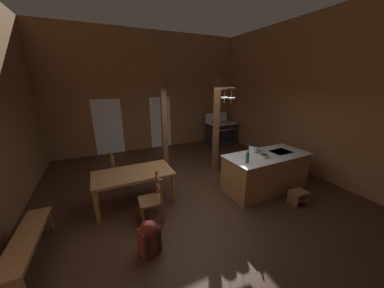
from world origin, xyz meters
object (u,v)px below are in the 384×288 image
object	(u,v)px
stove_range	(221,133)
bottle_tall_on_counter	(247,158)
backpack	(149,236)
stockpot_on_counter	(254,148)
bench_along_left_wall	(27,244)
mixing_bowl_on_counter	(264,156)
kitchen_island	(265,172)
ladderback_chair_near_window	(153,199)
dining_table	(133,176)
ladderback_chair_by_post	(119,170)
step_stool	(298,196)

from	to	relation	value
stove_range	bottle_tall_on_counter	distance (m)	4.47
backpack	stockpot_on_counter	distance (m)	3.26
bench_along_left_wall	mixing_bowl_on_counter	bearing A→B (deg)	0.43
bench_along_left_wall	kitchen_island	bearing A→B (deg)	1.81
mixing_bowl_on_counter	bottle_tall_on_counter	world-z (taller)	bottle_tall_on_counter
stockpot_on_counter	mixing_bowl_on_counter	distance (m)	0.42
ladderback_chair_near_window	stockpot_on_counter	distance (m)	2.79
backpack	dining_table	bearing A→B (deg)	88.64
bench_along_left_wall	stockpot_on_counter	size ratio (longest dim) A/B	4.75
kitchen_island	mixing_bowl_on_counter	distance (m)	0.56
ladderback_chair_near_window	bench_along_left_wall	xyz separation A→B (m)	(-1.99, -0.18, -0.14)
bottle_tall_on_counter	stove_range	bearing A→B (deg)	64.55
ladderback_chair_by_post	bench_along_left_wall	distance (m)	2.40
ladderback_chair_by_post	ladderback_chair_near_window	bearing A→B (deg)	-74.19
stove_range	stockpot_on_counter	size ratio (longest dim) A/B	4.07
step_stool	ladderback_chair_near_window	xyz separation A→B (m)	(-3.11, 0.86, 0.27)
bench_along_left_wall	stockpot_on_counter	xyz separation A→B (m)	(4.71, 0.45, 0.72)
bench_along_left_wall	backpack	distance (m)	1.83
ladderback_chair_by_post	mixing_bowl_on_counter	distance (m)	3.67
kitchen_island	backpack	xyz separation A→B (m)	(-3.17, -0.78, -0.15)
ladderback_chair_near_window	bench_along_left_wall	distance (m)	2.01
bottle_tall_on_counter	dining_table	bearing A→B (deg)	156.80
step_stool	bench_along_left_wall	distance (m)	5.15
stockpot_on_counter	bottle_tall_on_counter	distance (m)	0.82
kitchen_island	bottle_tall_on_counter	bearing A→B (deg)	-165.16
step_stool	stove_range	bearing A→B (deg)	79.27
stove_range	backpack	world-z (taller)	stove_range
ladderback_chair_by_post	stove_range	bearing A→B (deg)	25.10
dining_table	stove_range	bearing A→B (deg)	35.45
dining_table	ladderback_chair_by_post	distance (m)	0.97
dining_table	bottle_tall_on_counter	distance (m)	2.56
step_stool	dining_table	world-z (taller)	dining_table
kitchen_island	dining_table	size ratio (longest dim) A/B	1.28
mixing_bowl_on_counter	bottle_tall_on_counter	distance (m)	0.61
ladderback_chair_by_post	backpack	world-z (taller)	ladderback_chair_by_post
kitchen_island	stockpot_on_counter	size ratio (longest dim) A/B	6.76
backpack	mixing_bowl_on_counter	world-z (taller)	mixing_bowl_on_counter
backpack	mixing_bowl_on_counter	distance (m)	3.09
ladderback_chair_near_window	stove_range	bearing A→B (deg)	43.35
dining_table	mixing_bowl_on_counter	world-z (taller)	mixing_bowl_on_counter
backpack	bottle_tall_on_counter	world-z (taller)	bottle_tall_on_counter
ladderback_chair_by_post	stockpot_on_counter	distance (m)	3.54
step_stool	backpack	size ratio (longest dim) A/B	0.64
kitchen_island	dining_table	distance (m)	3.23
bench_along_left_wall	step_stool	bearing A→B (deg)	-7.61
ladderback_chair_by_post	mixing_bowl_on_counter	xyz separation A→B (m)	(3.15, -1.82, 0.52)
step_stool	bench_along_left_wall	size ratio (longest dim) A/B	0.25
backpack	mixing_bowl_on_counter	bearing A→B (deg)	12.58
bench_along_left_wall	bottle_tall_on_counter	bearing A→B (deg)	-0.87
ladderback_chair_near_window	kitchen_island	bearing A→B (deg)	-0.46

